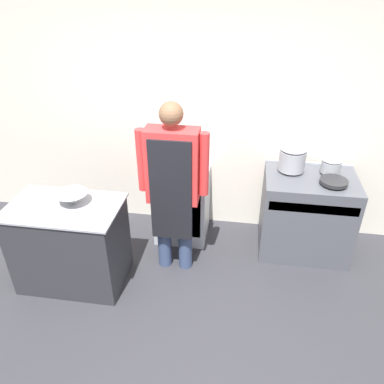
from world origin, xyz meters
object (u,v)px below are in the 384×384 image
object	(u,v)px
fridge_unit	(183,204)
saute_pan	(334,181)
person_cook	(173,182)
stove	(305,214)
stock_pot	(292,158)
sauce_pot	(331,165)
mixing_bowl	(72,198)

from	to	relation	value
fridge_unit	saute_pan	bearing A→B (deg)	-7.18
person_cook	stove	bearing A→B (deg)	20.26
stock_pot	sauce_pot	xyz separation A→B (m)	(0.39, 0.00, -0.05)
stock_pot	sauce_pot	bearing A→B (deg)	0.00
person_cook	stock_pot	bearing A→B (deg)	28.45
fridge_unit	sauce_pot	xyz separation A→B (m)	(1.53, 0.04, 0.59)
saute_pan	sauce_pot	world-z (taller)	sauce_pot
fridge_unit	sauce_pot	bearing A→B (deg)	1.51
fridge_unit	stock_pot	world-z (taller)	stock_pot
stove	stock_pot	size ratio (longest dim) A/B	3.41
fridge_unit	saute_pan	size ratio (longest dim) A/B	2.96
saute_pan	person_cook	bearing A→B (deg)	-166.07
fridge_unit	mixing_bowl	size ratio (longest dim) A/B	2.66
mixing_bowl	stock_pot	bearing A→B (deg)	23.99
saute_pan	sauce_pot	xyz separation A→B (m)	(0.00, 0.23, 0.06)
stock_pot	saute_pan	distance (m)	0.47
stock_pot	person_cook	bearing A→B (deg)	-151.55
stock_pot	mixing_bowl	bearing A→B (deg)	-156.01
mixing_bowl	saute_pan	bearing A→B (deg)	15.36
person_cook	mixing_bowl	size ratio (longest dim) A/B	5.93
mixing_bowl	saute_pan	xyz separation A→B (m)	(2.39, 0.66, 0.01)
mixing_bowl	stock_pot	xyz separation A→B (m)	(2.00, 0.89, 0.12)
stove	stock_pot	bearing A→B (deg)	150.39
fridge_unit	sauce_pot	world-z (taller)	sauce_pot
fridge_unit	person_cook	distance (m)	0.84
stock_pot	fridge_unit	bearing A→B (deg)	-177.97
person_cook	sauce_pot	size ratio (longest dim) A/B	8.95
person_cook	mixing_bowl	distance (m)	0.93
person_cook	fridge_unit	bearing A→B (deg)	91.58
stock_pot	saute_pan	xyz separation A→B (m)	(0.39, -0.23, -0.11)
mixing_bowl	sauce_pot	xyz separation A→B (m)	(2.39, 0.89, 0.07)
sauce_pot	person_cook	bearing A→B (deg)	-158.10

